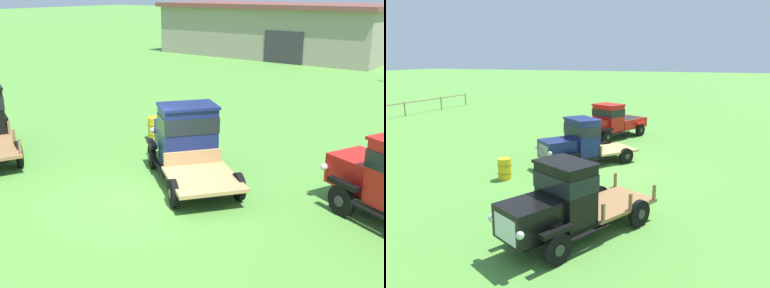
% 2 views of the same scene
% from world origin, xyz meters
% --- Properties ---
extents(ground_plane, '(240.00, 240.00, 0.00)m').
position_xyz_m(ground_plane, '(0.00, 0.00, 0.00)').
color(ground_plane, '#518E38').
extents(farm_shed, '(19.22, 8.51, 4.33)m').
position_xyz_m(farm_shed, '(-10.90, 28.78, 2.19)').
color(farm_shed, gray).
rests_on(farm_shed, ground).
extents(vintage_truck_second_in_line, '(4.81, 4.30, 2.26)m').
position_xyz_m(vintage_truck_second_in_line, '(-0.03, 2.02, 1.14)').
color(vintage_truck_second_in_line, black).
rests_on(vintage_truck_second_in_line, ground).
extents(oil_drum_beside_row, '(0.59, 0.59, 0.90)m').
position_xyz_m(oil_drum_beside_row, '(-3.12, 4.17, 0.45)').
color(oil_drum_beside_row, gold).
rests_on(oil_drum_beside_row, ground).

